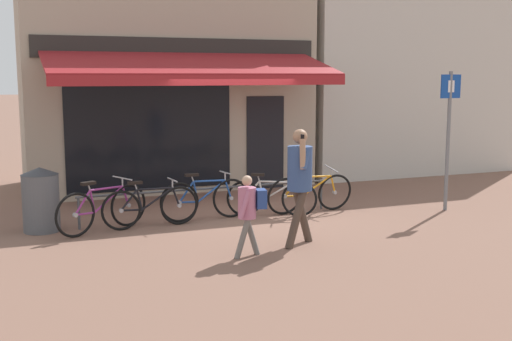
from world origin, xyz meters
The scene contains 13 objects.
ground_plane centered at (0.00, 0.00, 0.00)m, with size 160.00×160.00×0.00m, color brown.
shop_front centered at (-0.50, 3.91, 2.72)m, with size 6.42×4.90×5.46m.
neighbour_building centered at (5.91, 4.43, 2.61)m, with size 6.01×4.00×5.21m.
bike_rack_rail centered at (-0.73, -0.09, 0.49)m, with size 4.67×0.04×0.57m.
bicycle_purple centered at (-2.66, -0.39, 0.39)m, with size 1.62×0.85×0.87m.
bicycle_black centered at (-1.86, -0.39, 0.37)m, with size 1.69×0.52×0.82m.
bicycle_blue centered at (-0.82, -0.18, 0.38)m, with size 1.70×0.52×0.86m.
bicycle_silver centered at (0.39, -0.36, 0.36)m, with size 1.54×0.79×0.80m.
bicycle_orange centered at (1.19, -0.34, 0.38)m, with size 1.77×0.52×0.88m.
pedestrian_adult centered at (-0.01, -2.36, 1.09)m, with size 0.59×0.67×1.79m.
pedestrian_child centered at (-0.94, -2.66, 0.73)m, with size 0.50×0.36×1.19m.
litter_bin centered at (-3.60, 0.02, 0.54)m, with size 0.61×0.61×1.08m.
parking_sign centered at (3.70, -1.11, 1.61)m, with size 0.44×0.07×2.64m.
Camera 1 is at (-4.17, -10.96, 2.58)m, focal length 45.00 mm.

